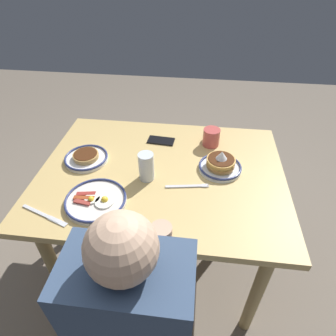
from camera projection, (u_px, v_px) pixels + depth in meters
The scene contains 11 objects.
ground_plane at pixel (163, 259), 1.84m from camera, with size 6.00×6.00×0.00m, color #75685A.
dining_table at pixel (162, 186), 1.43m from camera, with size 1.17×0.88×0.74m.
plate_near_main at pixel (220, 165), 1.36m from camera, with size 0.21×0.21×0.10m.
plate_center_pancakes at pixel (86, 157), 1.43m from camera, with size 0.22×0.22×0.04m.
plate_far_companion at pixel (96, 200), 1.20m from camera, with size 0.26×0.26×0.04m.
coffee_mug at pixel (211, 137), 1.52m from camera, with size 0.09×0.12×0.09m.
drinking_glass at pixel (146, 168), 1.29m from camera, with size 0.07×0.07×0.14m.
cell_phone at pixel (161, 141), 1.57m from camera, with size 0.14×0.07×0.01m, color black.
fork_near at pixel (187, 186), 1.28m from camera, with size 0.20×0.05×0.01m.
butter_knife at pixel (44, 215), 1.15m from camera, with size 0.22×0.10×0.01m.
seated_diner at pixel (137, 335), 1.01m from camera, with size 0.36×0.34×1.14m.
Camera 1 is at (-0.16, 1.04, 1.62)m, focal length 30.57 mm.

